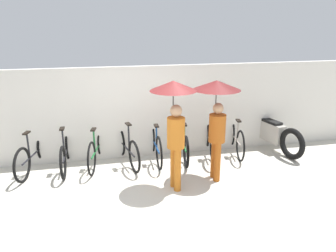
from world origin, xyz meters
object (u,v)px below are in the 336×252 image
object	(u,v)px
pedestrian_leading	(174,110)
pedestrian_center	(217,105)
parked_bicycle_3	(127,147)
parked_bicycle_1	(66,152)
parked_bicycle_4	(155,144)
parked_bicycle_7	(235,137)
parked_bicycle_6	(210,139)
parked_bicycle_5	(183,142)
motorcycle	(270,133)
parked_bicycle_2	(97,148)
parked_bicycle_0	(34,153)

from	to	relation	value
pedestrian_leading	pedestrian_center	xyz separation A→B (m)	(0.88, 0.22, -0.01)
parked_bicycle_3	pedestrian_leading	distance (m)	1.88
pedestrian_leading	pedestrian_center	world-z (taller)	pedestrian_leading
parked_bicycle_1	parked_bicycle_4	size ratio (longest dim) A/B	0.97
parked_bicycle_1	parked_bicycle_4	bearing A→B (deg)	-87.81
parked_bicycle_7	parked_bicycle_6	bearing A→B (deg)	101.79
parked_bicycle_1	parked_bicycle_5	world-z (taller)	parked_bicycle_1
motorcycle	parked_bicycle_4	bearing A→B (deg)	79.02
parked_bicycle_1	parked_bicycle_3	size ratio (longest dim) A/B	1.01
parked_bicycle_5	pedestrian_center	bearing A→B (deg)	-154.12
pedestrian_center	motorcycle	xyz separation A→B (m)	(1.88, 1.20, -1.10)
pedestrian_leading	parked_bicycle_2	bearing A→B (deg)	127.57
parked_bicycle_4	parked_bicycle_7	xyz separation A→B (m)	(1.94, 0.02, -0.01)
parked_bicycle_2	parked_bicycle_3	xyz separation A→B (m)	(0.64, -0.08, -0.01)
pedestrian_leading	motorcycle	world-z (taller)	pedestrian_leading
parked_bicycle_0	parked_bicycle_6	bearing A→B (deg)	-76.36
parked_bicycle_5	parked_bicycle_7	size ratio (longest dim) A/B	1.05
parked_bicycle_2	parked_bicycle_7	world-z (taller)	parked_bicycle_7
parked_bicycle_5	pedestrian_center	xyz separation A→B (m)	(0.34, -1.10, 1.13)
parked_bicycle_5	parked_bicycle_0	bearing A→B (deg)	97.67
parked_bicycle_7	pedestrian_leading	xyz separation A→B (m)	(-1.82, -1.35, 1.13)
parked_bicycle_3	parked_bicycle_7	bearing A→B (deg)	-100.41
parked_bicycle_0	parked_bicycle_7	distance (m)	4.52
parked_bicycle_1	pedestrian_center	xyz separation A→B (m)	(2.93, -1.09, 1.14)
parked_bicycle_2	pedestrian_center	xyz separation A→B (m)	(2.28, -1.15, 1.13)
parked_bicycle_1	pedestrian_center	distance (m)	3.33
parked_bicycle_0	pedestrian_center	xyz separation A→B (m)	(3.57, -1.14, 1.13)
parked_bicycle_1	pedestrian_center	world-z (taller)	pedestrian_center
parked_bicycle_0	parked_bicycle_4	size ratio (longest dim) A/B	0.99
pedestrian_leading	motorcycle	size ratio (longest dim) A/B	0.94
parked_bicycle_7	motorcycle	bearing A→B (deg)	-75.33
parked_bicycle_6	parked_bicycle_5	bearing A→B (deg)	102.52
parked_bicycle_0	motorcycle	world-z (taller)	parked_bicycle_0
parked_bicycle_6	pedestrian_center	world-z (taller)	pedestrian_center
parked_bicycle_4	motorcycle	distance (m)	2.87
pedestrian_center	parked_bicycle_3	bearing A→B (deg)	147.96
parked_bicycle_0	pedestrian_leading	xyz separation A→B (m)	(2.70, -1.36, 1.14)
parked_bicycle_3	parked_bicycle_6	xyz separation A→B (m)	(1.94, 0.06, 0.02)
parked_bicycle_0	parked_bicycle_2	xyz separation A→B (m)	(1.29, 0.00, 0.00)
parked_bicycle_2	parked_bicycle_6	world-z (taller)	parked_bicycle_2
parked_bicycle_0	motorcycle	xyz separation A→B (m)	(5.45, 0.06, 0.04)
parked_bicycle_4	pedestrian_center	world-z (taller)	pedestrian_center
parked_bicycle_5	parked_bicycle_2	bearing A→B (deg)	97.05
pedestrian_leading	parked_bicycle_7	bearing A→B (deg)	28.33
parked_bicycle_1	parked_bicycle_0	bearing A→B (deg)	86.62
parked_bicycle_3	pedestrian_center	xyz separation A→B (m)	(1.64, -1.06, 1.13)
parked_bicycle_0	motorcycle	distance (m)	5.45
parked_bicycle_7	pedestrian_leading	distance (m)	2.54
parked_bicycle_5	parked_bicycle_4	bearing A→B (deg)	97.10
parked_bicycle_6	parked_bicycle_7	distance (m)	0.65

